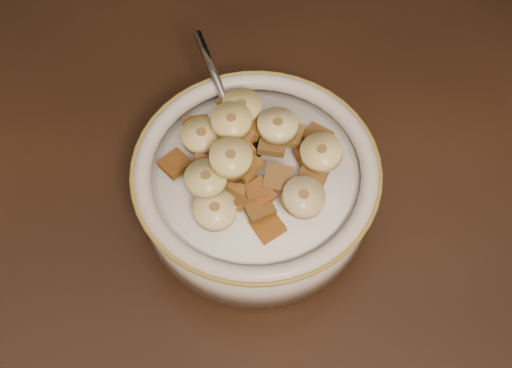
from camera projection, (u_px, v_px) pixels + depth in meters
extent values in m
cylinder|color=silver|center=(256.00, 189.00, 0.56)|extent=(0.18, 0.18, 0.04)
cylinder|color=white|center=(256.00, 175.00, 0.54)|extent=(0.15, 0.15, 0.00)
ellipsoid|color=#9DA5B6|center=(242.00, 142.00, 0.55)|extent=(0.04, 0.05, 0.01)
cube|color=brown|center=(244.00, 133.00, 0.54)|extent=(0.03, 0.03, 0.01)
cube|color=brown|center=(207.00, 168.00, 0.53)|extent=(0.02, 0.02, 0.01)
cube|color=brown|center=(272.00, 144.00, 0.54)|extent=(0.02, 0.03, 0.01)
cube|color=brown|center=(220.00, 181.00, 0.52)|extent=(0.03, 0.03, 0.01)
cube|color=brown|center=(317.00, 136.00, 0.56)|extent=(0.03, 0.03, 0.01)
cube|color=olive|center=(221.00, 133.00, 0.55)|extent=(0.03, 0.03, 0.01)
cube|color=brown|center=(259.00, 189.00, 0.52)|extent=(0.02, 0.02, 0.01)
cube|color=#966023|center=(311.00, 157.00, 0.54)|extent=(0.02, 0.02, 0.01)
cube|color=brown|center=(278.00, 178.00, 0.52)|extent=(0.02, 0.03, 0.01)
cube|color=olive|center=(290.00, 134.00, 0.55)|extent=(0.03, 0.03, 0.01)
cube|color=brown|center=(243.00, 195.00, 0.51)|extent=(0.03, 0.03, 0.01)
cube|color=brown|center=(233.00, 107.00, 0.56)|extent=(0.03, 0.03, 0.01)
cube|color=brown|center=(258.00, 206.00, 0.51)|extent=(0.03, 0.03, 0.01)
cube|color=brown|center=(268.00, 227.00, 0.51)|extent=(0.03, 0.03, 0.01)
cube|color=#975827|center=(238.00, 148.00, 0.53)|extent=(0.03, 0.03, 0.01)
cube|color=#9D6B20|center=(245.00, 165.00, 0.52)|extent=(0.03, 0.03, 0.01)
cube|color=olive|center=(237.00, 136.00, 0.54)|extent=(0.03, 0.03, 0.01)
cube|color=brown|center=(231.00, 196.00, 0.51)|extent=(0.02, 0.02, 0.01)
cube|color=brown|center=(232.00, 152.00, 0.53)|extent=(0.03, 0.03, 0.01)
cube|color=brown|center=(175.00, 164.00, 0.54)|extent=(0.03, 0.03, 0.01)
cube|color=brown|center=(312.00, 176.00, 0.53)|extent=(0.03, 0.03, 0.01)
cube|color=brown|center=(253.00, 125.00, 0.55)|extent=(0.03, 0.03, 0.01)
cube|color=brown|center=(196.00, 127.00, 0.56)|extent=(0.02, 0.02, 0.01)
cube|color=brown|center=(258.00, 194.00, 0.51)|extent=(0.03, 0.03, 0.01)
cylinder|color=#F2E79A|center=(278.00, 126.00, 0.54)|extent=(0.03, 0.03, 0.01)
cylinder|color=#FAD68A|center=(242.00, 107.00, 0.55)|extent=(0.04, 0.04, 0.01)
cylinder|color=#E2CD75|center=(231.00, 158.00, 0.51)|extent=(0.04, 0.04, 0.01)
cylinder|color=#F6DE77|center=(202.00, 136.00, 0.54)|extent=(0.04, 0.04, 0.01)
cylinder|color=beige|center=(206.00, 179.00, 0.51)|extent=(0.04, 0.04, 0.01)
cylinder|color=#E2D374|center=(231.00, 121.00, 0.53)|extent=(0.04, 0.04, 0.01)
cylinder|color=beige|center=(215.00, 210.00, 0.51)|extent=(0.04, 0.04, 0.01)
cylinder|color=beige|center=(304.00, 198.00, 0.51)|extent=(0.04, 0.04, 0.02)
cylinder|color=#ECD07E|center=(321.00, 153.00, 0.52)|extent=(0.04, 0.04, 0.02)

